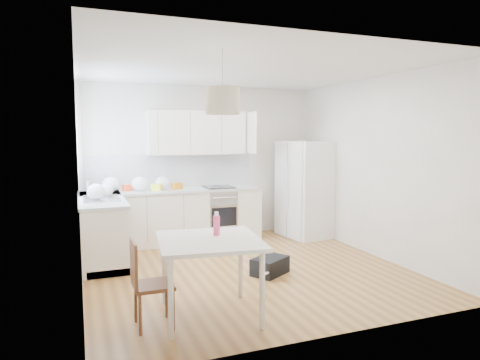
# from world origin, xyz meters

# --- Properties ---
(floor) EXTENTS (4.20, 4.20, 0.00)m
(floor) POSITION_xyz_m (0.00, 0.00, 0.00)
(floor) COLOR brown
(floor) RESTS_ON ground
(ceiling) EXTENTS (4.20, 4.20, 0.00)m
(ceiling) POSITION_xyz_m (0.00, 0.00, 2.70)
(ceiling) COLOR white
(ceiling) RESTS_ON wall_back
(wall_back) EXTENTS (4.20, 0.00, 4.20)m
(wall_back) POSITION_xyz_m (0.00, 2.10, 1.35)
(wall_back) COLOR beige
(wall_back) RESTS_ON floor
(wall_left) EXTENTS (0.00, 4.20, 4.20)m
(wall_left) POSITION_xyz_m (-2.10, 0.00, 1.35)
(wall_left) COLOR beige
(wall_left) RESTS_ON floor
(wall_right) EXTENTS (0.00, 4.20, 4.20)m
(wall_right) POSITION_xyz_m (2.10, 0.00, 1.35)
(wall_right) COLOR beige
(wall_right) RESTS_ON floor
(window_glassblock) EXTENTS (0.02, 1.00, 1.00)m
(window_glassblock) POSITION_xyz_m (-2.09, 1.15, 1.75)
(window_glassblock) COLOR #BFE0F9
(window_glassblock) RESTS_ON wall_left
(cabinets_back) EXTENTS (3.00, 0.60, 0.88)m
(cabinets_back) POSITION_xyz_m (-0.60, 1.80, 0.44)
(cabinets_back) COLOR white
(cabinets_back) RESTS_ON floor
(cabinets_left) EXTENTS (0.60, 1.80, 0.88)m
(cabinets_left) POSITION_xyz_m (-1.80, 1.20, 0.44)
(cabinets_left) COLOR white
(cabinets_left) RESTS_ON floor
(counter_back) EXTENTS (3.02, 0.64, 0.04)m
(counter_back) POSITION_xyz_m (-0.60, 1.80, 0.90)
(counter_back) COLOR #A9ACAE
(counter_back) RESTS_ON cabinets_back
(counter_left) EXTENTS (0.64, 1.82, 0.04)m
(counter_left) POSITION_xyz_m (-1.80, 1.20, 0.90)
(counter_left) COLOR #A9ACAE
(counter_left) RESTS_ON cabinets_left
(backsplash_back) EXTENTS (3.00, 0.01, 0.58)m
(backsplash_back) POSITION_xyz_m (-0.60, 2.09, 1.21)
(backsplash_back) COLOR white
(backsplash_back) RESTS_ON wall_back
(backsplash_left) EXTENTS (0.01, 1.80, 0.58)m
(backsplash_left) POSITION_xyz_m (-2.09, 1.20, 1.21)
(backsplash_left) COLOR white
(backsplash_left) RESTS_ON wall_left
(upper_cabinets) EXTENTS (1.70, 0.32, 0.75)m
(upper_cabinets) POSITION_xyz_m (-0.15, 1.94, 1.88)
(upper_cabinets) COLOR white
(upper_cabinets) RESTS_ON wall_back
(range_oven) EXTENTS (0.50, 0.61, 0.88)m
(range_oven) POSITION_xyz_m (0.20, 1.80, 0.44)
(range_oven) COLOR #B1B3B6
(range_oven) RESTS_ON floor
(sink) EXTENTS (0.50, 0.80, 0.16)m
(sink) POSITION_xyz_m (-1.80, 1.15, 0.92)
(sink) COLOR #B1B3B6
(sink) RESTS_ON counter_left
(refrigerator) EXTENTS (0.93, 0.96, 1.73)m
(refrigerator) POSITION_xyz_m (1.74, 1.43, 0.87)
(refrigerator) COLOR white
(refrigerator) RESTS_ON floor
(dining_table) EXTENTS (1.13, 1.13, 0.80)m
(dining_table) POSITION_xyz_m (-0.89, -1.27, 0.71)
(dining_table) COLOR beige
(dining_table) RESTS_ON floor
(dining_chair) EXTENTS (0.36, 0.36, 0.85)m
(dining_chair) POSITION_xyz_m (-1.46, -1.31, 0.43)
(dining_chair) COLOR #482615
(dining_chair) RESTS_ON floor
(drink_bottle) EXTENTS (0.08, 0.08, 0.24)m
(drink_bottle) POSITION_xyz_m (-0.77, -1.13, 0.92)
(drink_bottle) COLOR #EB417B
(drink_bottle) RESTS_ON dining_table
(gym_bag) EXTENTS (0.58, 0.53, 0.22)m
(gym_bag) POSITION_xyz_m (0.23, -0.30, 0.11)
(gym_bag) COLOR black
(gym_bag) RESTS_ON floor
(pendant_lamp) EXTENTS (0.43, 0.43, 0.27)m
(pendant_lamp) POSITION_xyz_m (-0.71, -1.15, 2.18)
(pendant_lamp) COLOR beige
(pendant_lamp) RESTS_ON ceiling
(grocery_bag_a) EXTENTS (0.27, 0.23, 0.25)m
(grocery_bag_a) POSITION_xyz_m (-1.62, 1.81, 1.04)
(grocery_bag_a) COLOR white
(grocery_bag_a) RESTS_ON counter_back
(grocery_bag_b) EXTENTS (0.26, 0.22, 0.24)m
(grocery_bag_b) POSITION_xyz_m (-1.16, 1.78, 1.04)
(grocery_bag_b) COLOR white
(grocery_bag_b) RESTS_ON counter_back
(grocery_bag_c) EXTENTS (0.25, 0.21, 0.22)m
(grocery_bag_c) POSITION_xyz_m (-0.78, 1.85, 1.03)
(grocery_bag_c) COLOR white
(grocery_bag_c) RESTS_ON counter_back
(grocery_bag_d) EXTENTS (0.20, 0.17, 0.18)m
(grocery_bag_d) POSITION_xyz_m (-1.71, 1.36, 1.01)
(grocery_bag_d) COLOR white
(grocery_bag_d) RESTS_ON counter_back
(grocery_bag_e) EXTENTS (0.25, 0.22, 0.23)m
(grocery_bag_e) POSITION_xyz_m (-1.87, 1.04, 1.03)
(grocery_bag_e) COLOR white
(grocery_bag_e) RESTS_ON counter_left
(snack_orange) EXTENTS (0.19, 0.15, 0.11)m
(snack_orange) POSITION_xyz_m (-0.54, 1.82, 0.98)
(snack_orange) COLOR orange
(snack_orange) RESTS_ON counter_back
(snack_yellow) EXTENTS (0.19, 0.17, 0.11)m
(snack_yellow) POSITION_xyz_m (-0.90, 1.74, 0.98)
(snack_yellow) COLOR yellow
(snack_yellow) RESTS_ON counter_back
(snack_red) EXTENTS (0.18, 0.16, 0.11)m
(snack_red) POSITION_xyz_m (-1.34, 1.89, 0.97)
(snack_red) COLOR red
(snack_red) RESTS_ON counter_back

